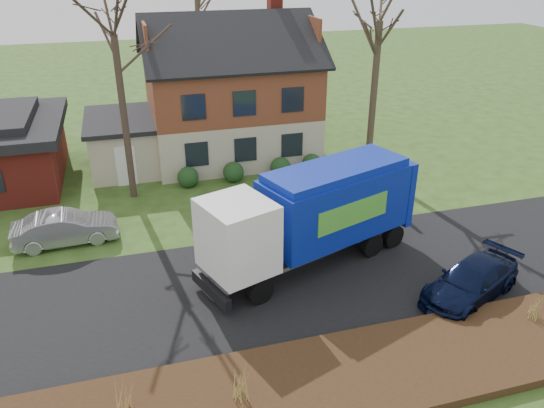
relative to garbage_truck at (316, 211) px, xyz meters
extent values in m
plane|color=#2D4517|center=(-2.55, -1.04, -2.21)|extent=(120.00, 120.00, 0.00)
cube|color=black|center=(-2.55, -1.04, -2.20)|extent=(80.00, 7.00, 0.02)
cube|color=black|center=(-2.55, -6.34, -2.06)|extent=(80.00, 3.50, 0.30)
cube|color=#BCAE97|center=(-0.55, 12.96, -0.86)|extent=(9.00, 7.50, 2.70)
cube|color=#602D1B|center=(-0.55, 12.96, 1.89)|extent=(9.00, 7.50, 2.80)
cube|color=maroon|center=(2.45, 13.96, 6.25)|extent=(0.70, 0.90, 1.60)
cube|color=#BCAE97|center=(-6.75, 12.46, -0.91)|extent=(3.50, 5.50, 2.60)
cube|color=black|center=(-6.75, 12.46, 0.51)|extent=(3.90, 5.90, 0.24)
cylinder|color=black|center=(-2.75, -2.03, -1.72)|extent=(1.04, 0.64, 0.98)
cylinder|color=black|center=(-3.41, -0.15, -1.72)|extent=(1.04, 0.64, 0.98)
cylinder|color=black|center=(2.34, -0.23, -1.72)|extent=(1.04, 0.64, 0.98)
cylinder|color=black|center=(1.67, 1.65, -1.72)|extent=(1.04, 0.64, 0.98)
cylinder|color=black|center=(3.50, 0.18, -1.72)|extent=(1.04, 0.64, 0.98)
cylinder|color=black|center=(2.83, 2.06, -1.72)|extent=(1.04, 0.64, 0.98)
cube|color=black|center=(0.04, 0.02, -1.40)|extent=(8.05, 3.78, 0.33)
cube|color=white|center=(-3.30, -1.17, 0.06)|extent=(2.84, 2.96, 2.55)
cube|color=black|center=(-4.28, -1.51, 0.20)|extent=(0.77, 1.99, 0.85)
cube|color=black|center=(-4.37, -1.55, -1.69)|extent=(1.01, 2.31, 0.43)
cube|color=#0C2196|center=(0.89, 0.31, 0.06)|extent=(6.41, 4.22, 2.55)
cube|color=#0C2196|center=(0.89, 0.31, 1.48)|extent=(6.05, 3.86, 0.28)
cube|color=#0C2196|center=(3.79, 1.34, -0.03)|extent=(1.12, 2.39, 2.74)
cube|color=green|center=(1.16, -0.87, 0.16)|extent=(3.22, 1.17, 0.95)
cube|color=green|center=(0.36, 1.40, 0.16)|extent=(3.22, 1.17, 0.95)
imported|color=#9FA1A6|center=(-9.46, 4.23, -1.52)|extent=(4.27, 1.71, 1.38)
imported|color=black|center=(4.48, -3.73, -1.57)|extent=(4.73, 3.44, 1.27)
cylinder|color=#3C2D24|center=(-6.55, 8.20, 1.68)|extent=(0.32, 0.32, 7.78)
cylinder|color=#443729|center=(6.20, 8.23, 1.74)|extent=(0.36, 0.36, 7.90)
cylinder|color=#46392A|center=(-0.96, 20.75, 2.07)|extent=(0.33, 0.33, 8.55)
cone|color=tan|center=(-7.34, -6.03, -1.41)|extent=(0.04, 0.04, 1.00)
cone|color=tan|center=(-7.50, -6.03, -1.41)|extent=(0.04, 0.04, 1.00)
cone|color=tan|center=(-7.17, -6.03, -1.41)|extent=(0.04, 0.04, 1.00)
cone|color=tan|center=(-7.34, -5.90, -1.41)|extent=(0.04, 0.04, 1.00)
cone|color=tan|center=(-7.34, -6.17, -1.41)|extent=(0.04, 0.04, 1.00)
cone|color=tan|center=(-4.46, -6.45, -1.36)|extent=(0.05, 0.05, 1.09)
cone|color=tan|center=(-4.63, -6.45, -1.36)|extent=(0.05, 0.05, 1.09)
cone|color=tan|center=(-4.29, -6.45, -1.36)|extent=(0.05, 0.05, 1.09)
cone|color=tan|center=(-4.46, -6.32, -1.36)|extent=(0.05, 0.05, 1.09)
cone|color=tan|center=(-4.46, -6.59, -1.36)|extent=(0.05, 0.05, 1.09)
cone|color=#998B43|center=(5.53, -5.75, -1.46)|extent=(0.04, 0.04, 0.89)
cone|color=#998B43|center=(5.37, -5.75, -1.46)|extent=(0.04, 0.04, 0.89)
cone|color=#998B43|center=(5.69, -5.75, -1.46)|extent=(0.04, 0.04, 0.89)
cone|color=#998B43|center=(5.53, -5.62, -1.46)|extent=(0.04, 0.04, 0.89)
cone|color=#998B43|center=(5.53, -5.88, -1.46)|extent=(0.04, 0.04, 0.89)
camera|label=1|loc=(-6.54, -16.73, 9.01)|focal=35.00mm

